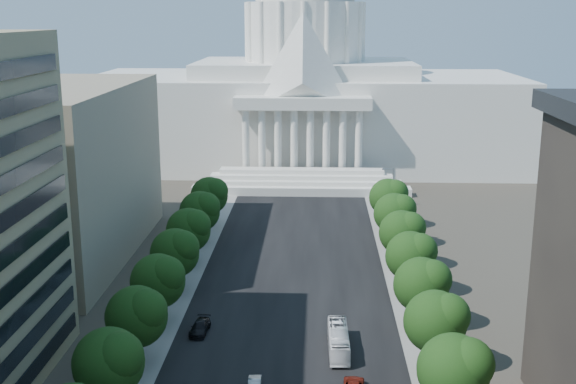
# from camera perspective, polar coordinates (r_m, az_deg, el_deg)

# --- Properties ---
(road_asphalt) EXTENTS (30.00, 260.00, 0.01)m
(road_asphalt) POSITION_cam_1_polar(r_m,az_deg,el_deg) (118.13, 0.40, -6.85)
(road_asphalt) COLOR black
(road_asphalt) RESTS_ON ground
(sidewalk_left) EXTENTS (8.00, 260.00, 0.02)m
(sidewalk_left) POSITION_cam_1_polar(r_m,az_deg,el_deg) (120.24, -8.75, -6.64)
(sidewalk_left) COLOR gray
(sidewalk_left) RESTS_ON ground
(sidewalk_right) EXTENTS (8.00, 260.00, 0.02)m
(sidewalk_right) POSITION_cam_1_polar(r_m,az_deg,el_deg) (119.06, 9.64, -6.88)
(sidewalk_right) COLOR gray
(sidewalk_right) RESTS_ON ground
(capitol) EXTENTS (120.00, 56.00, 73.00)m
(capitol) POSITION_cam_1_polar(r_m,az_deg,el_deg) (206.49, 1.31, 7.82)
(capitol) COLOR white
(capitol) RESTS_ON ground
(office_block_left_far) EXTENTS (38.00, 52.00, 30.00)m
(office_block_left_far) POSITION_cam_1_polar(r_m,az_deg,el_deg) (133.77, -20.46, 1.44)
(office_block_left_far) COLOR gray
(office_block_left_far) RESTS_ON ground
(tree_l_d) EXTENTS (7.79, 7.60, 9.97)m
(tree_l_d) POSITION_cam_1_polar(r_m,az_deg,el_deg) (79.76, -13.81, -12.87)
(tree_l_d) COLOR #33261C
(tree_l_d) RESTS_ON ground
(tree_l_e) EXTENTS (7.79, 7.60, 9.97)m
(tree_l_e) POSITION_cam_1_polar(r_m,az_deg,el_deg) (90.24, -11.71, -9.50)
(tree_l_e) COLOR #33261C
(tree_l_e) RESTS_ON ground
(tree_l_f) EXTENTS (7.79, 7.60, 9.97)m
(tree_l_f) POSITION_cam_1_polar(r_m,az_deg,el_deg) (101.06, -10.09, -6.82)
(tree_l_f) COLOR #33261C
(tree_l_f) RESTS_ON ground
(tree_l_g) EXTENTS (7.79, 7.60, 9.97)m
(tree_l_g) POSITION_cam_1_polar(r_m,az_deg,el_deg) (112.12, -8.80, -4.67)
(tree_l_g) COLOR #33261C
(tree_l_g) RESTS_ON ground
(tree_l_h) EXTENTS (7.79, 7.60, 9.97)m
(tree_l_h) POSITION_cam_1_polar(r_m,az_deg,el_deg) (123.35, -7.74, -2.90)
(tree_l_h) COLOR #33261C
(tree_l_h) RESTS_ON ground
(tree_l_i) EXTENTS (7.79, 7.60, 9.97)m
(tree_l_i) POSITION_cam_1_polar(r_m,az_deg,el_deg) (134.72, -6.87, -1.43)
(tree_l_i) COLOR #33261C
(tree_l_i) RESTS_ON ground
(tree_l_j) EXTENTS (7.79, 7.60, 9.97)m
(tree_l_j) POSITION_cam_1_polar(r_m,az_deg,el_deg) (146.18, -6.13, -0.19)
(tree_l_j) COLOR #33261C
(tree_l_j) RESTS_ON ground
(tree_r_d) EXTENTS (7.79, 7.60, 9.97)m
(tree_r_d) POSITION_cam_1_polar(r_m,az_deg,el_deg) (78.23, 13.22, -13.39)
(tree_r_d) COLOR #33261C
(tree_r_d) RESTS_ON ground
(tree_r_e) EXTENTS (7.79, 7.60, 9.97)m
(tree_r_e) POSITION_cam_1_polar(r_m,az_deg,el_deg) (88.89, 11.79, -9.87)
(tree_r_e) COLOR #33261C
(tree_r_e) RESTS_ON ground
(tree_r_f) EXTENTS (7.79, 7.60, 9.97)m
(tree_r_f) POSITION_cam_1_polar(r_m,az_deg,el_deg) (99.85, 10.70, -7.11)
(tree_r_f) COLOR #33261C
(tree_r_f) RESTS_ON ground
(tree_r_g) EXTENTS (7.79, 7.60, 9.97)m
(tree_r_g) POSITION_cam_1_polar(r_m,az_deg,el_deg) (111.03, 9.83, -4.90)
(tree_r_g) COLOR #33261C
(tree_r_g) RESTS_ON ground
(tree_r_h) EXTENTS (7.79, 7.60, 9.97)m
(tree_r_h) POSITION_cam_1_polar(r_m,az_deg,el_deg) (122.36, 9.12, -3.09)
(tree_r_h) COLOR #33261C
(tree_r_h) RESTS_ON ground
(tree_r_i) EXTENTS (7.79, 7.60, 9.97)m
(tree_r_i) POSITION_cam_1_polar(r_m,az_deg,el_deg) (133.81, 8.54, -1.60)
(tree_r_i) COLOR #33261C
(tree_r_i) RESTS_ON ground
(tree_r_j) EXTENTS (7.79, 7.60, 9.97)m
(tree_r_j) POSITION_cam_1_polar(r_m,az_deg,el_deg) (145.35, 8.05, -0.33)
(tree_r_j) COLOR #33261C
(tree_r_j) RESTS_ON ground
(streetlight_c) EXTENTS (2.61, 0.44, 9.00)m
(streetlight_c) POSITION_cam_1_polar(r_m,az_deg,el_deg) (89.59, 12.76, -10.17)
(streetlight_c) COLOR gray
(streetlight_c) RESTS_ON ground
(streetlight_d) EXTENTS (2.61, 0.44, 9.00)m
(streetlight_d) POSITION_cam_1_polar(r_m,az_deg,el_deg) (112.57, 10.53, -5.01)
(streetlight_d) COLOR gray
(streetlight_d) RESTS_ON ground
(streetlight_e) EXTENTS (2.61, 0.44, 9.00)m
(streetlight_e) POSITION_cam_1_polar(r_m,az_deg,el_deg) (136.26, 9.09, -1.61)
(streetlight_e) COLOR gray
(streetlight_e) RESTS_ON ground
(streetlight_f) EXTENTS (2.61, 0.44, 9.00)m
(streetlight_f) POSITION_cam_1_polar(r_m,az_deg,el_deg) (160.35, 8.08, 0.78)
(streetlight_f) COLOR gray
(streetlight_f) RESTS_ON ground
(car_dark_b) EXTENTS (2.57, 5.52, 1.56)m
(car_dark_b) POSITION_cam_1_polar(r_m,az_deg,el_deg) (99.52, -6.97, -10.58)
(car_dark_b) COLOR black
(car_dark_b) RESTS_ON ground
(city_bus) EXTENTS (2.64, 10.52, 2.92)m
(city_bus) POSITION_cam_1_polar(r_m,az_deg,el_deg) (93.85, 4.01, -11.62)
(city_bus) COLOR white
(city_bus) RESTS_ON ground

